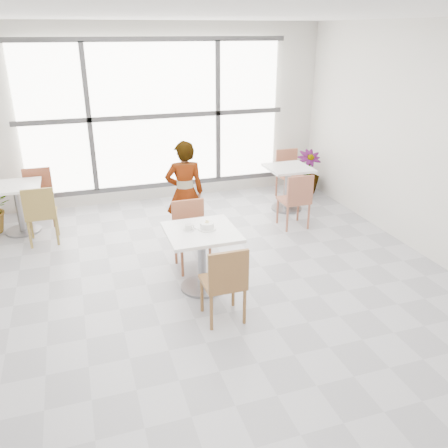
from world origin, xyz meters
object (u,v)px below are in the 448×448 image
object	(u,v)px
bg_chair_right_near	(296,198)
chair_near	(225,280)
oatmeal_bowl	(207,226)
plant_right	(308,172)
coffee_cup	(189,228)
bg_chair_left_far	(39,193)
person	(185,193)
bg_table_left	(18,202)
bg_table_right	(288,182)
chair_far	(190,230)
bg_chair_right_far	(288,170)
main_table	(202,248)
bg_chair_left_near	(41,211)

from	to	relation	value
bg_chair_right_near	chair_near	bearing A→B (deg)	48.40
oatmeal_bowl	plant_right	size ratio (longest dim) A/B	0.26
coffee_cup	bg_chair_right_near	world-z (taller)	bg_chair_right_near
coffee_cup	bg_chair_left_far	world-z (taller)	bg_chair_left_far
person	plant_right	distance (m)	3.05
bg_chair_right_near	bg_table_left	bearing A→B (deg)	-16.22
chair_near	coffee_cup	world-z (taller)	chair_near
oatmeal_bowl	bg_table_right	distance (m)	2.91
bg_chair_right_near	person	bearing A→B (deg)	-1.82
chair_far	bg_chair_left_far	xyz separation A→B (m)	(-1.90, 2.15, 0.00)
bg_table_right	bg_chair_right_near	world-z (taller)	bg_chair_right_near
person	bg_chair_right_near	bearing A→B (deg)	-175.43
bg_table_right	plant_right	world-z (taller)	plant_right
oatmeal_bowl	person	world-z (taller)	person
bg_table_right	bg_chair_right_far	size ratio (longest dim) A/B	0.86
oatmeal_bowl	bg_table_right	size ratio (longest dim) A/B	0.28
coffee_cup	bg_chair_left_far	size ratio (longest dim) A/B	0.18
chair_far	bg_chair_right_far	xyz separation A→B (m)	(2.36, 2.07, 0.00)
chair_near	bg_table_right	xyz separation A→B (m)	(2.05, 2.84, -0.01)
person	bg_chair_left_far	xyz separation A→B (m)	(-2.02, 1.41, -0.24)
bg_table_right	chair_far	bearing A→B (deg)	-144.38
plant_right	chair_far	bearing A→B (deg)	-142.39
main_table	chair_far	xyz separation A→B (m)	(0.02, 0.61, -0.02)
chair_near	oatmeal_bowl	size ratio (longest dim) A/B	4.14
chair_near	bg_chair_left_near	bearing A→B (deg)	-54.75
main_table	oatmeal_bowl	distance (m)	0.28
bg_chair_left_near	oatmeal_bowl	bearing A→B (deg)	135.25
person	bg_chair_right_near	world-z (taller)	person
bg_table_right	bg_chair_right_far	bearing A→B (deg)	63.63
main_table	bg_chair_right_far	bearing A→B (deg)	48.38
coffee_cup	bg_chair_right_far	world-z (taller)	bg_chair_right_far
chair_near	person	world-z (taller)	person
bg_table_left	bg_chair_right_far	bearing A→B (deg)	2.67
coffee_cup	bg_table_right	distance (m)	3.03
main_table	bg_chair_left_near	xyz separation A→B (m)	(-1.82, 1.90, -0.02)
bg_chair_left_near	plant_right	size ratio (longest dim) A/B	1.08
main_table	oatmeal_bowl	size ratio (longest dim) A/B	3.81
chair_far	person	xyz separation A→B (m)	(0.12, 0.74, 0.24)
person	bg_chair_right_near	size ratio (longest dim) A/B	1.71
bg_chair_right_far	bg_chair_left_near	bearing A→B (deg)	-169.44
main_table	person	xyz separation A→B (m)	(0.14, 1.36, 0.22)
oatmeal_bowl	bg_table_left	distance (m)	3.33
chair_far	plant_right	bearing A→B (deg)	37.61
bg_table_right	plant_right	size ratio (longest dim) A/B	0.93
bg_table_left	bg_chair_right_near	bearing A→B (deg)	-16.22
chair_far	oatmeal_bowl	size ratio (longest dim) A/B	4.14
bg_chair_left_far	bg_chair_right_near	size ratio (longest dim) A/B	1.00
main_table	bg_chair_right_near	world-z (taller)	bg_chair_right_near
bg_chair_right_far	bg_chair_right_near	bearing A→B (deg)	-110.83
bg_chair_left_near	bg_chair_right_near	bearing A→B (deg)	170.81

